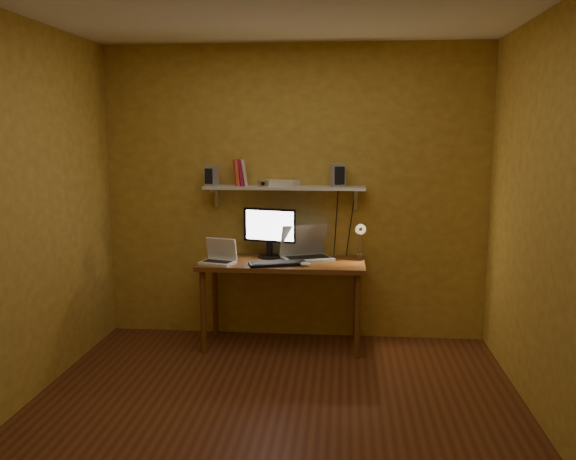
# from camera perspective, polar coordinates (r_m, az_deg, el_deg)

# --- Properties ---
(room) EXTENTS (3.44, 3.24, 2.64)m
(room) POSITION_cam_1_polar(r_m,az_deg,el_deg) (3.84, -1.38, 1.10)
(room) COLOR #5E3018
(room) RESTS_ON ground
(desk) EXTENTS (1.40, 0.60, 0.75)m
(desk) POSITION_cam_1_polar(r_m,az_deg,el_deg) (5.21, -0.54, -3.86)
(desk) COLOR brown
(desk) RESTS_ON ground
(wall_shelf) EXTENTS (1.40, 0.25, 0.21)m
(wall_shelf) POSITION_cam_1_polar(r_m,az_deg,el_deg) (5.30, -0.34, 3.95)
(wall_shelf) COLOR silver
(wall_shelf) RESTS_ON room
(monitor) EXTENTS (0.47, 0.25, 0.43)m
(monitor) POSITION_cam_1_polar(r_m,az_deg,el_deg) (5.31, -1.75, -0.01)
(monitor) COLOR black
(monitor) RESTS_ON desk
(laptop) EXTENTS (0.50, 0.44, 0.30)m
(laptop) POSITION_cam_1_polar(r_m,az_deg,el_deg) (5.29, 1.64, -1.88)
(laptop) COLOR gray
(laptop) RESTS_ON desk
(netbook) EXTENTS (0.32, 0.27, 0.21)m
(netbook) POSITION_cam_1_polar(r_m,az_deg,el_deg) (5.15, -6.44, -2.47)
(netbook) COLOR white
(netbook) RESTS_ON desk
(keyboard) EXTENTS (0.50, 0.29, 0.03)m
(keyboard) POSITION_cam_1_polar(r_m,az_deg,el_deg) (5.04, -0.96, -3.17)
(keyboard) COLOR black
(keyboard) RESTS_ON desk
(mouse) EXTENTS (0.10, 0.07, 0.03)m
(mouse) POSITION_cam_1_polar(r_m,az_deg,el_deg) (5.01, 1.64, -3.21)
(mouse) COLOR white
(mouse) RESTS_ON desk
(desk_lamp) EXTENTS (0.09, 0.23, 0.38)m
(desk_lamp) POSITION_cam_1_polar(r_m,az_deg,el_deg) (5.26, 6.77, -0.55)
(desk_lamp) COLOR silver
(desk_lamp) RESTS_ON desk
(speaker_left) EXTENTS (0.12, 0.12, 0.17)m
(speaker_left) POSITION_cam_1_polar(r_m,az_deg,el_deg) (5.38, -7.16, 5.05)
(speaker_left) COLOR gray
(speaker_left) RESTS_ON wall_shelf
(speaker_right) EXTENTS (0.14, 0.14, 0.20)m
(speaker_right) POSITION_cam_1_polar(r_m,az_deg,el_deg) (5.26, 4.69, 5.14)
(speaker_right) COLOR gray
(speaker_right) RESTS_ON wall_shelf
(books) EXTENTS (0.16, 0.17, 0.23)m
(books) POSITION_cam_1_polar(r_m,az_deg,el_deg) (5.35, -4.52, 5.38)
(books) COLOR #E7482F
(books) RESTS_ON wall_shelf
(shelf_camera) EXTENTS (0.09, 0.04, 0.05)m
(shelf_camera) POSITION_cam_1_polar(r_m,az_deg,el_deg) (5.25, -2.33, 4.37)
(shelf_camera) COLOR silver
(shelf_camera) RESTS_ON wall_shelf
(router) EXTENTS (0.35, 0.28, 0.05)m
(router) POSITION_cam_1_polar(r_m,az_deg,el_deg) (5.30, -0.75, 4.41)
(router) COLOR white
(router) RESTS_ON wall_shelf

